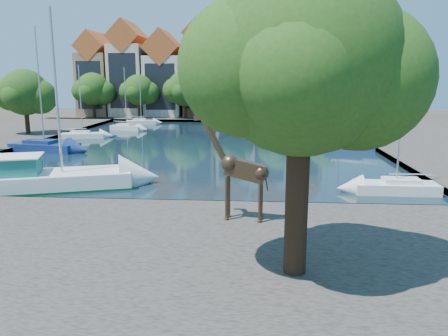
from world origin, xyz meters
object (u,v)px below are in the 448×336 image
(plane_tree, at_px, (305,66))
(giraffe_statue, at_px, (240,169))
(sailboat_right_a, at_px, (396,185))
(motorsailer, at_px, (34,177))

(plane_tree, relative_size, giraffe_statue, 2.08)
(sailboat_right_a, bearing_deg, plane_tree, -119.59)
(giraffe_statue, relative_size, motorsailer, 0.43)
(motorsailer, height_order, sailboat_right_a, motorsailer)
(sailboat_right_a, bearing_deg, giraffe_statue, -143.16)
(motorsailer, bearing_deg, sailboat_right_a, 2.08)
(plane_tree, bearing_deg, giraffe_statue, 111.99)
(motorsailer, relative_size, sailboat_right_a, 1.14)
(plane_tree, relative_size, sailboat_right_a, 1.01)
(motorsailer, bearing_deg, plane_tree, -37.25)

